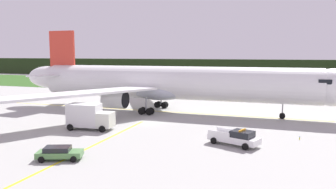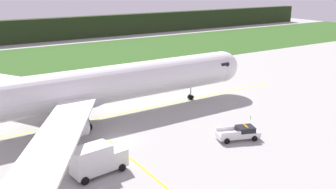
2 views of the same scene
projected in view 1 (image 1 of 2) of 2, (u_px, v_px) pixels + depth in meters
ground at (149, 122)px, 49.85m from camera, size 320.00×320.00×0.00m
grass_verge at (220, 86)px, 105.80m from camera, size 320.00×44.59×0.04m
distant_tree_line at (235, 69)px, 137.09m from camera, size 288.00×4.33×8.01m
taxiway_centerline_main at (172, 112)px, 58.55m from camera, size 77.78×0.75×0.01m
taxiway_centerline_spur at (85, 149)px, 35.65m from camera, size 0.48×31.28×0.01m
airliner at (169, 83)px, 58.12m from camera, size 59.29×52.28×14.71m
ops_pickup_truck at (236, 137)px, 37.18m from camera, size 6.15×3.92×1.94m
catering_truck at (89, 116)px, 44.89m from camera, size 6.45×3.27×3.65m
staff_car at (59, 153)px, 32.16m from camera, size 4.67×3.22×1.30m
taxiway_edge_light_east at (300, 138)px, 39.64m from camera, size 0.12×0.12×0.41m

